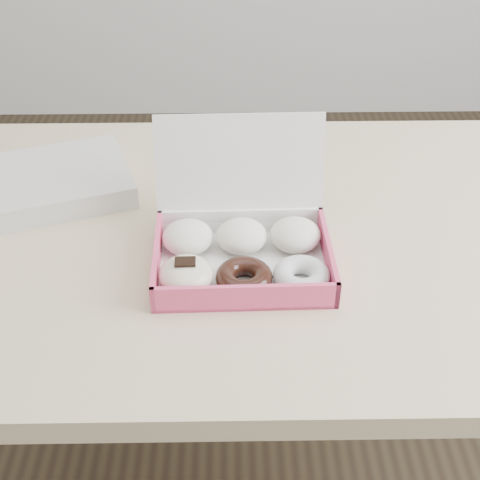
{
  "coord_description": "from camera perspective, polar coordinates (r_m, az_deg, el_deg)",
  "views": [
    {
      "loc": [
        -0.05,
        -0.92,
        1.41
      ],
      "look_at": [
        -0.03,
        -0.14,
        0.83
      ],
      "focal_mm": 50.0,
      "sensor_mm": 36.0,
      "label": 1
    }
  ],
  "objects": [
    {
      "name": "donut_box",
      "position": [
        1.04,
        0.04,
        -0.51
      ],
      "size": [
        0.28,
        0.25,
        0.2
      ],
      "rotation": [
        0.0,
        0.0,
        0.02
      ],
      "color": "white",
      "rests_on": "table"
    },
    {
      "name": "table",
      "position": [
        1.18,
        1.52,
        -2.15
      ],
      "size": [
        1.2,
        0.8,
        0.75
      ],
      "color": "#CDB487",
      "rests_on": "ground"
    },
    {
      "name": "newspapers",
      "position": [
        1.26,
        -15.61,
        4.79
      ],
      "size": [
        0.32,
        0.29,
        0.04
      ],
      "primitive_type": "cube",
      "rotation": [
        0.0,
        0.0,
        0.33
      ],
      "color": "silver",
      "rests_on": "table"
    }
  ]
}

